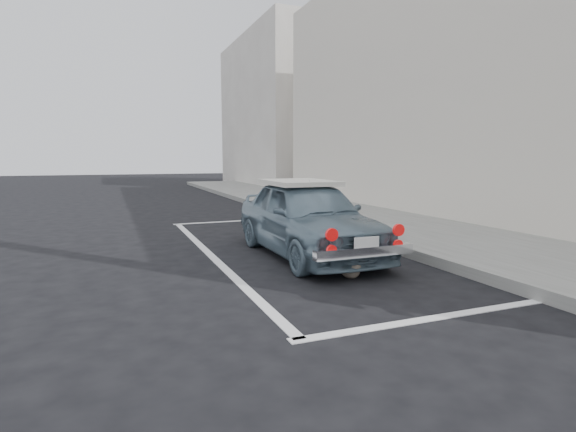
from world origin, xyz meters
name	(u,v)px	position (x,y,z in m)	size (l,w,h in m)	color
ground	(363,308)	(0.00, 0.00, 0.00)	(80.00, 80.00, 0.00)	black
sidewalk	(466,243)	(3.20, 2.00, 0.07)	(2.80, 40.00, 0.15)	slate
shop_building	(517,68)	(6.33, 4.00, 3.49)	(3.50, 18.00, 7.00)	silver
building_far	(274,112)	(6.35, 20.00, 4.00)	(3.50, 10.00, 8.00)	beige
pline_rear	(437,318)	(0.50, -0.50, 0.00)	(3.00, 0.12, 0.01)	silver
pline_front	(238,221)	(0.50, 6.50, 0.00)	(3.00, 0.12, 0.01)	silver
pline_side	(211,255)	(-0.90, 3.00, 0.00)	(0.12, 7.00, 0.01)	silver
retro_coupe	(307,217)	(0.50, 2.47, 0.59)	(1.39, 3.45, 1.17)	slate
cat	(351,269)	(0.44, 1.03, 0.12)	(0.25, 0.50, 0.27)	brown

